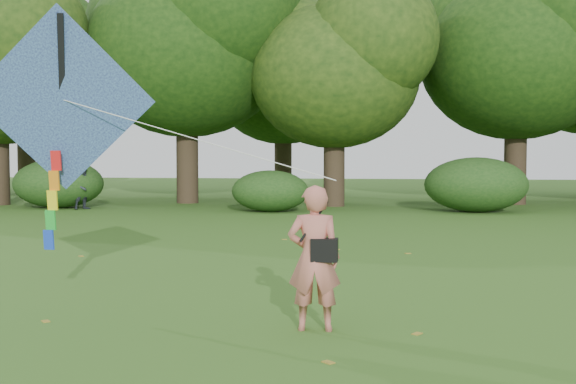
# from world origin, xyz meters

# --- Properties ---
(ground) EXTENTS (100.00, 100.00, 0.00)m
(ground) POSITION_xyz_m (0.00, 0.00, 0.00)
(ground) COLOR #265114
(ground) RESTS_ON ground
(man_kite_flyer) EXTENTS (0.63, 0.44, 1.65)m
(man_kite_flyer) POSITION_xyz_m (-0.91, 0.73, 0.82)
(man_kite_flyer) COLOR #C1695B
(man_kite_flyer) RESTS_ON ground
(bystander_left) EXTENTS (0.94, 0.97, 1.57)m
(bystander_left) POSITION_xyz_m (-10.74, 17.21, 0.78)
(bystander_left) COLOR #292F36
(bystander_left) RESTS_ON ground
(crossbody_bag) EXTENTS (0.43, 0.20, 0.68)m
(crossbody_bag) POSITION_xyz_m (-0.79, 0.70, 0.93)
(crossbody_bag) COLOR black
(crossbody_bag) RESTS_ON ground
(flying_kite) EXTENTS (4.80, 1.29, 3.14)m
(flying_kite) POSITION_xyz_m (-4.27, 1.57, 2.66)
(flying_kite) COLOR #222B96
(flying_kite) RESTS_ON ground
(tree_line) EXTENTS (54.70, 15.30, 9.48)m
(tree_line) POSITION_xyz_m (1.67, 22.88, 5.60)
(tree_line) COLOR #3A2D1E
(tree_line) RESTS_ON ground
(shrub_band) EXTENTS (39.15, 3.22, 1.88)m
(shrub_band) POSITION_xyz_m (-0.72, 17.60, 0.86)
(shrub_band) COLOR #264919
(shrub_band) RESTS_ON ground
(fallen_leaves) EXTENTS (9.86, 10.80, 0.01)m
(fallen_leaves) POSITION_xyz_m (-1.29, 4.47, 0.01)
(fallen_leaves) COLOR olive
(fallen_leaves) RESTS_ON ground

